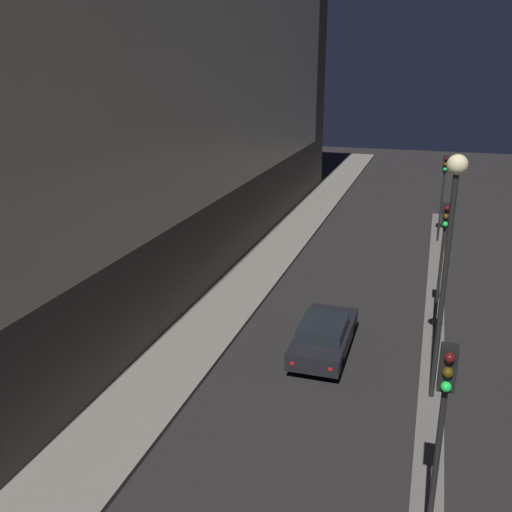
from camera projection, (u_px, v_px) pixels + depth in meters
building_left at (183, 20)px, 27.55m from camera, size 6.01×42.68×23.93m
median_strip at (435, 308)px, 24.38m from camera, size 0.78×33.31×0.11m
traffic_light_near at (443, 410)px, 10.81m from camera, size 0.32×0.42×4.98m
traffic_light_mid at (444, 239)px, 21.39m from camera, size 0.32×0.42×4.98m
traffic_light_far at (444, 180)px, 32.26m from camera, size 0.32×0.42×4.98m
street_lamp at (450, 228)px, 16.09m from camera, size 0.58×0.58×7.55m
car_left_lane at (324, 336)px, 20.43m from camera, size 1.80×4.48×1.38m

